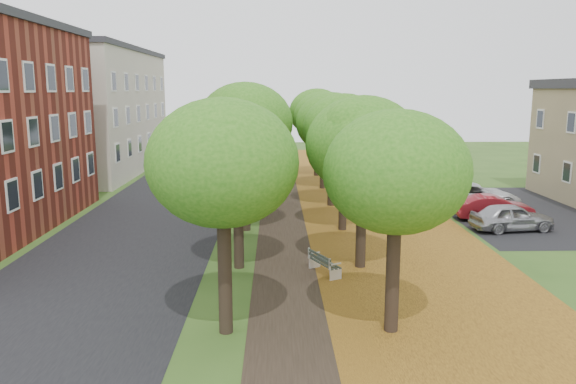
{
  "coord_description": "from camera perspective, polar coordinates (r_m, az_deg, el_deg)",
  "views": [
    {
      "loc": [
        -0.75,
        -15.31,
        6.92
      ],
      "look_at": [
        -0.2,
        8.91,
        2.5
      ],
      "focal_mm": 35.0,
      "sensor_mm": 36.0,
      "label": 1
    }
  ],
  "objects": [
    {
      "name": "parking_lot",
      "position": [
        35.09,
        22.7,
        -1.84
      ],
      "size": [
        9.0,
        16.0,
        0.01
      ],
      "primitive_type": "cube",
      "color": "black",
      "rests_on": "ground"
    },
    {
      "name": "tree_row_east",
      "position": [
        30.55,
        5.03,
        6.59
      ],
      "size": [
        4.4,
        34.4,
        6.83
      ],
      "color": "black",
      "rests_on": "ground"
    },
    {
      "name": "ground",
      "position": [
        16.81,
        1.42,
        -13.96
      ],
      "size": [
        120.0,
        120.0,
        0.0
      ],
      "primitive_type": "plane",
      "color": "#2D4C19",
      "rests_on": "ground"
    },
    {
      "name": "leaf_verge",
      "position": [
        31.61,
        9.22,
        -2.43
      ],
      "size": [
        7.5,
        70.0,
        0.01
      ],
      "primitive_type": "cube",
      "color": "#9C681C",
      "rests_on": "ground"
    },
    {
      "name": "bench",
      "position": [
        21.53,
        3.62,
        -7.22
      ],
      "size": [
        1.19,
        1.81,
        0.83
      ],
      "rotation": [
        0.0,
        0.0,
        2.0
      ],
      "color": "#28322B",
      "rests_on": "ground"
    },
    {
      "name": "car_silver",
      "position": [
        30.04,
        21.78,
        -2.38
      ],
      "size": [
        4.24,
        2.17,
        1.38
      ],
      "primitive_type": "imported",
      "rotation": [
        0.0,
        0.0,
        1.71
      ],
      "color": "#A09FA4",
      "rests_on": "ground"
    },
    {
      "name": "footpath",
      "position": [
        31.09,
        0.11,
        -2.51
      ],
      "size": [
        3.2,
        70.0,
        0.01
      ],
      "primitive_type": "cube",
      "color": "black",
      "rests_on": "ground"
    },
    {
      "name": "car_white",
      "position": [
        35.03,
        18.32,
        -0.33
      ],
      "size": [
        5.4,
        2.49,
        1.5
      ],
      "primitive_type": "imported",
      "rotation": [
        0.0,
        0.0,
        1.57
      ],
      "color": "silver",
      "rests_on": "ground"
    },
    {
      "name": "street_asphalt",
      "position": [
        31.81,
        -13.53,
        -2.51
      ],
      "size": [
        8.0,
        70.0,
        0.01
      ],
      "primitive_type": "cube",
      "color": "black",
      "rests_on": "ground"
    },
    {
      "name": "car_grey",
      "position": [
        35.72,
        17.93,
        -0.31
      ],
      "size": [
        4.66,
        3.34,
        1.25
      ],
      "primitive_type": "imported",
      "rotation": [
        0.0,
        0.0,
        1.98
      ],
      "color": "#333237",
      "rests_on": "ground"
    },
    {
      "name": "car_red",
      "position": [
        32.12,
        20.19,
        -1.52
      ],
      "size": [
        4.17,
        1.71,
        1.34
      ],
      "primitive_type": "imported",
      "rotation": [
        0.0,
        0.0,
        1.5
      ],
      "color": "maroon",
      "rests_on": "ground"
    },
    {
      "name": "tree_row_west",
      "position": [
        30.4,
        -4.06,
        6.58
      ],
      "size": [
        4.4,
        34.4,
        6.83
      ],
      "color": "black",
      "rests_on": "ground"
    },
    {
      "name": "building_cream",
      "position": [
        50.99,
        -20.08,
        7.8
      ],
      "size": [
        10.3,
        20.3,
        10.4
      ],
      "color": "beige",
      "rests_on": "ground"
    }
  ]
}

